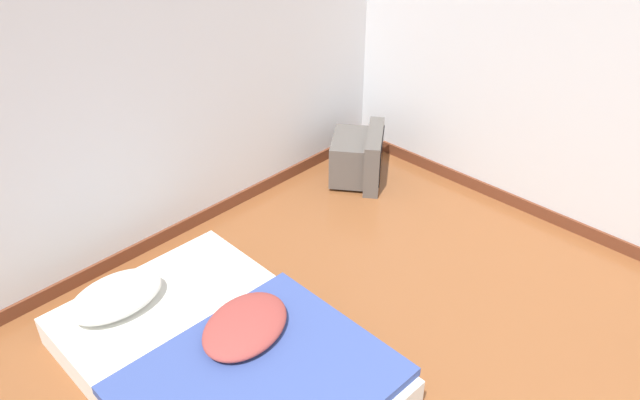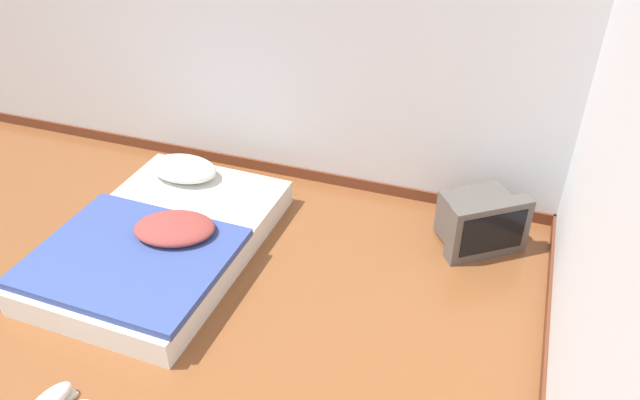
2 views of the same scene
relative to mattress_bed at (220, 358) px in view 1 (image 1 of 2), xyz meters
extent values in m
cube|color=silver|center=(-0.20, 1.22, 1.18)|extent=(7.72, 0.06, 2.60)
cube|color=brown|center=(-0.20, 1.18, -0.08)|extent=(7.72, 0.02, 0.09)
cube|color=silver|center=(0.00, 0.01, -0.03)|extent=(1.19, 1.74, 0.18)
ellipsoid|color=silver|center=(-0.18, 0.65, 0.13)|extent=(0.53, 0.35, 0.14)
cube|color=#384C93|center=(0.00, -0.31, 0.08)|extent=(1.20, 1.02, 0.05)
ellipsoid|color=#993D38|center=(0.15, -0.04, 0.15)|extent=(0.60, 0.50, 0.11)
cube|color=#56514C|center=(1.93, 0.85, 0.07)|extent=(0.52, 0.48, 0.32)
cube|color=#56514C|center=(2.03, 0.70, 0.08)|extent=(0.51, 0.41, 0.41)
cube|color=black|center=(2.07, 0.65, 0.09)|extent=(0.37, 0.27, 0.29)
camera|label=1|loc=(-1.23, -1.90, 2.38)|focal=35.00mm
camera|label=2|loc=(2.06, -2.71, 2.54)|focal=35.00mm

